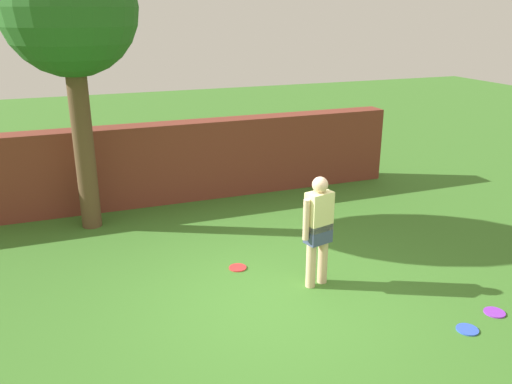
{
  "coord_description": "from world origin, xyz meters",
  "views": [
    {
      "loc": [
        -2.4,
        -5.73,
        3.74
      ],
      "look_at": [
        0.4,
        1.68,
        1.0
      ],
      "focal_mm": 36.99,
      "sensor_mm": 36.0,
      "label": 1
    }
  ],
  "objects_px": {
    "tree": "(69,12)",
    "person": "(318,227)",
    "frisbee_red": "(238,268)",
    "frisbee_purple": "(494,312)",
    "frisbee_blue": "(467,330)"
  },
  "relations": [
    {
      "from": "tree",
      "to": "person",
      "type": "relative_size",
      "value": 3.02
    },
    {
      "from": "tree",
      "to": "frisbee_red",
      "type": "height_order",
      "value": "tree"
    },
    {
      "from": "frisbee_purple",
      "to": "frisbee_red",
      "type": "distance_m",
      "value": 3.62
    },
    {
      "from": "frisbee_red",
      "to": "frisbee_blue",
      "type": "bearing_deg",
      "value": -50.42
    },
    {
      "from": "person",
      "to": "frisbee_purple",
      "type": "bearing_deg",
      "value": 126.24
    },
    {
      "from": "frisbee_blue",
      "to": "frisbee_purple",
      "type": "bearing_deg",
      "value": 17.1
    },
    {
      "from": "frisbee_blue",
      "to": "frisbee_red",
      "type": "bearing_deg",
      "value": 129.58
    },
    {
      "from": "person",
      "to": "frisbee_blue",
      "type": "height_order",
      "value": "person"
    },
    {
      "from": "tree",
      "to": "person",
      "type": "distance_m",
      "value": 5.25
    },
    {
      "from": "tree",
      "to": "person",
      "type": "xyz_separation_m",
      "value": [
        2.85,
        -3.4,
        -2.81
      ]
    },
    {
      "from": "person",
      "to": "frisbee_red",
      "type": "bearing_deg",
      "value": -57.89
    },
    {
      "from": "tree",
      "to": "frisbee_red",
      "type": "xyz_separation_m",
      "value": [
        1.95,
        -2.53,
        -3.7
      ]
    },
    {
      "from": "frisbee_blue",
      "to": "person",
      "type": "bearing_deg",
      "value": 125.65
    },
    {
      "from": "person",
      "to": "frisbee_red",
      "type": "relative_size",
      "value": 6.0
    },
    {
      "from": "person",
      "to": "frisbee_purple",
      "type": "relative_size",
      "value": 6.0
    }
  ]
}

